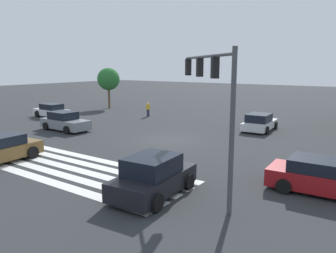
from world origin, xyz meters
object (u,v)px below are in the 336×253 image
Objects in this scene: car_2 at (259,123)px; tree_corner_c at (108,79)px; pedestrian at (148,109)px; car_4 at (52,111)px; car_1 at (153,177)px; car_5 at (322,177)px; car_0 at (65,122)px; car_6 at (2,149)px; traffic_signal_mast at (211,87)px.

tree_corner_c reaches higher than car_2.
car_4 is at bearing -98.18° from pedestrian.
car_4 is 10.11m from pedestrian.
car_1 reaches higher than car_5.
car_1 is 2.79× the size of pedestrian.
car_5 is (6.80, -11.84, 0.02)m from car_2.
car_0 is 15.04m from tree_corner_c.
car_6 is at bearing 150.50° from car_2.
tree_corner_c is at bearing 77.82° from car_2.
car_2 is 0.99× the size of car_6.
car_4 is 28.03m from car_5.
car_6 is at bearing 136.98° from car_4.
tree_corner_c is (-23.59, 17.89, -0.78)m from traffic_signal_mast.
traffic_signal_mast is at bearing -15.85° from car_0.
car_5 is at bearing -56.95° from car_1.
car_0 is at bearing 27.38° from traffic_signal_mast.
car_2 is at bearing 35.93° from car_0.
pedestrian reaches higher than car_6.
car_4 is 9.41m from tree_corner_c.
pedestrian is (-13.48, 16.92, 0.06)m from car_1.
car_0 is at bearing -153.79° from car_6.
car_6 is (-15.57, -5.23, 0.02)m from car_5.
car_0 reaches higher than pedestrian.
car_4 is 16.60m from car_6.
tree_corner_c is at bearing 44.18° from car_1.
traffic_signal_mast is 1.30× the size of car_0.
car_1 is at bearing 93.93° from traffic_signal_mast.
car_5 is 0.88× the size of tree_corner_c.
car_6 is at bearing -163.65° from car_5.
tree_corner_c is (-21.96, 19.75, 2.88)m from car_1.
car_4 is at bearing -87.38° from tree_corner_c.
pedestrian is (-19.17, 12.65, 0.16)m from car_5.
car_5 is 31.83m from tree_corner_c.
pedestrian reaches higher than car_5.
car_2 is 2.82× the size of pedestrian.
traffic_signal_mast is 6.05m from car_5.
car_0 is 8.00m from car_4.
car_6 is 0.86× the size of tree_corner_c.
traffic_signal_mast is at bearing -171.47° from car_2.
traffic_signal_mast is at bearing -151.56° from car_5.
car_2 is at bearing 0.06° from car_1.
car_5 is 1.02× the size of car_6.
car_6 is 18.24m from pedestrian.
car_5 reaches higher than car_2.
traffic_signal_mast reaches higher than car_0.
car_6 is at bearing 91.65° from car_1.
traffic_signal_mast reaches higher than tree_corner_c.
pedestrian is at bearing 144.38° from car_5.
tree_corner_c is (-0.41, 8.91, 3.00)m from car_4.
car_1 is 16.16m from car_2.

